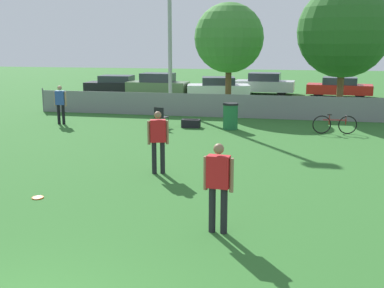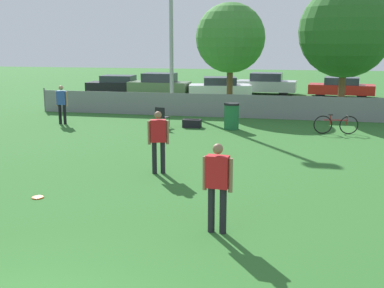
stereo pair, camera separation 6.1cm
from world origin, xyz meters
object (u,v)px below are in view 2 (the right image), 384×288
gear_bag_sideline (192,123)px  parked_car_dark (118,85)px  player_defender_red (217,182)px  parked_car_white (220,88)px  bicycle_sideline (336,125)px  parked_car_olive (160,85)px  spectator_in_blue (62,102)px  folding_chair_sideline (162,116)px  tree_near_pole (230,38)px  trash_bin (231,116)px  player_thrower_red (158,138)px  frisbee_disc (38,197)px  light_pole (171,1)px  tree_far_right (345,32)px  parked_car_silver (266,84)px  parked_car_red (341,87)px

gear_bag_sideline → parked_car_dark: parked_car_dark is taller
player_defender_red → parked_car_white: size_ratio=0.40×
bicycle_sideline → parked_car_olive: parked_car_olive is taller
spectator_in_blue → folding_chair_sideline: bearing=177.0°
player_defender_red → bicycle_sideline: size_ratio=1.00×
tree_near_pole → trash_bin: tree_near_pole is taller
player_thrower_red → frisbee_disc: bearing=-146.1°
player_defender_red → parked_car_olive: (-7.64, 22.23, -0.25)m
light_pole → player_thrower_red: 13.35m
tree_far_right → light_pole: bearing=177.6°
trash_bin → parked_car_dark: (-9.61, 12.18, 0.09)m
spectator_in_blue → gear_bag_sideline: spectator_in_blue is taller
folding_chair_sideline → parked_car_silver: parked_car_silver is taller
gear_bag_sideline → parked_car_white: size_ratio=0.18×
parked_car_olive → parked_car_white: 4.06m
trash_bin → gear_bag_sideline: size_ratio=1.43×
trash_bin → gear_bag_sideline: (-1.67, 0.05, -0.37)m
tree_far_right → trash_bin: 7.40m
gear_bag_sideline → parked_car_white: 11.10m
tree_near_pole → parked_car_white: (-1.35, 5.05, -3.05)m
player_defender_red → spectator_in_blue: bearing=135.1°
bicycle_sideline → trash_bin: trash_bin is taller
player_defender_red → parked_car_silver: 25.21m
folding_chair_sideline → gear_bag_sideline: folding_chair_sideline is taller
light_pole → player_thrower_red: size_ratio=5.61×
tree_near_pole → trash_bin: 6.92m
light_pole → trash_bin: light_pole is taller
trash_bin → parked_car_olive: 12.93m
tree_far_right → parked_car_dark: bearing=152.1°
frisbee_disc → trash_bin: (3.08, 9.85, 0.53)m
parked_car_white → parked_car_silver: size_ratio=1.03×
folding_chair_sideline → parked_car_silver: size_ratio=0.21×
folding_chair_sideline → parked_car_olive: parked_car_olive is taller
trash_bin → parked_car_red: size_ratio=0.25×
frisbee_disc → light_pole: bearing=93.0°
player_thrower_red → trash_bin: (0.97, 7.22, -0.44)m
tree_near_pole → parked_car_olive: size_ratio=1.39×
player_defender_red → spectator_in_blue: (-8.64, 10.64, -0.02)m
light_pole → tree_far_right: light_pole is taller
tree_far_right → gear_bag_sideline: 8.67m
player_thrower_red → spectator_in_blue: size_ratio=1.02×
parked_car_red → parked_car_dark: bearing=-170.2°
bicycle_sideline → spectator_in_blue: bearing=173.7°
parked_car_dark → tree_near_pole: bearing=-38.4°
folding_chair_sideline → bicycle_sideline: 7.00m
player_thrower_red → gear_bag_sideline: size_ratio=2.26×
light_pole → tree_near_pole: (2.90, 1.08, -1.84)m
trash_bin → parked_car_red: parked_car_red is taller
spectator_in_blue → bicycle_sideline: size_ratio=0.99×
player_thrower_red → parked_car_red: size_ratio=0.40×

